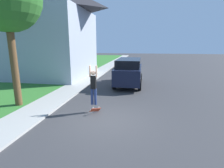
# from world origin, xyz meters

# --- Properties ---
(ground_plane) EXTENTS (120.00, 120.00, 0.00)m
(ground_plane) POSITION_xyz_m (0.00, 0.00, 0.00)
(ground_plane) COLOR #333335
(lawn) EXTENTS (10.00, 80.00, 0.08)m
(lawn) POSITION_xyz_m (-8.00, 6.00, 0.04)
(lawn) COLOR #2D6B28
(lawn) RESTS_ON ground_plane
(sidewalk) EXTENTS (1.80, 80.00, 0.10)m
(sidewalk) POSITION_xyz_m (-3.60, 6.00, 0.05)
(sidewalk) COLOR #9E9E99
(sidewalk) RESTS_ON ground_plane
(house) EXTENTS (9.38, 8.74, 9.66)m
(house) POSITION_xyz_m (-8.31, 9.83, 5.11)
(house) COLOR #99A3B2
(house) RESTS_ON lawn
(suv_parked) EXTENTS (2.12, 4.97, 2.15)m
(suv_parked) POSITION_xyz_m (0.48, 7.07, 1.17)
(suv_parked) COLOR black
(suv_parked) RESTS_ON ground_plane
(car_down_street) EXTENTS (1.84, 4.39, 1.37)m
(car_down_street) POSITION_xyz_m (-0.36, 17.74, 0.65)
(car_down_street) COLOR silver
(car_down_street) RESTS_ON ground_plane
(skateboarder) EXTENTS (0.41, 0.23, 1.94)m
(skateboarder) POSITION_xyz_m (-0.73, 0.88, 1.38)
(skateboarder) COLOR navy
(skateboarder) RESTS_ON ground_plane
(skateboard) EXTENTS (0.41, 0.74, 0.41)m
(skateboard) POSITION_xyz_m (-0.61, 0.69, 0.18)
(skateboard) COLOR #B73D23
(skateboard) RESTS_ON ground_plane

